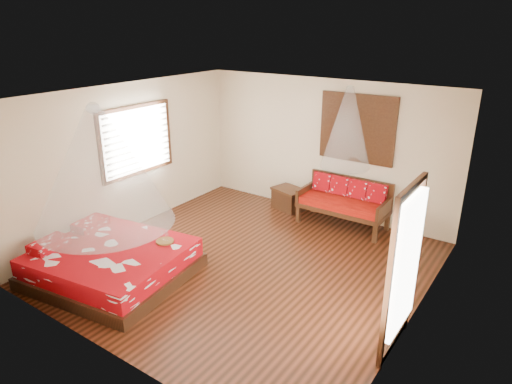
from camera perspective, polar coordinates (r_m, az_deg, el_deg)
room at (r=7.21m, az=-1.28°, el=0.82°), size 5.54×5.54×2.84m
bed at (r=7.66m, az=-17.63°, el=-8.38°), size 2.51×2.32×0.65m
daybed at (r=9.16m, az=11.04°, el=-1.03°), size 1.74×0.77×0.94m
storage_chest at (r=9.87m, az=4.12°, el=-0.83°), size 0.78×0.66×0.47m
shutter_panel at (r=9.06m, az=12.52°, el=7.77°), size 1.52×0.06×1.32m
window_left at (r=9.04m, az=-14.67°, el=6.26°), size 0.10×1.74×1.34m
glazed_door at (r=5.77m, az=17.74°, el=-9.25°), size 0.08×1.02×2.16m
wine_tray at (r=7.51m, az=-11.35°, el=-5.73°), size 0.29×0.29×0.23m
mosquito_net_main at (r=7.04m, az=-18.89°, el=3.04°), size 2.05×2.05×1.80m
mosquito_net_daybed at (r=8.61m, az=11.36°, el=7.88°), size 0.93×0.93×1.50m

